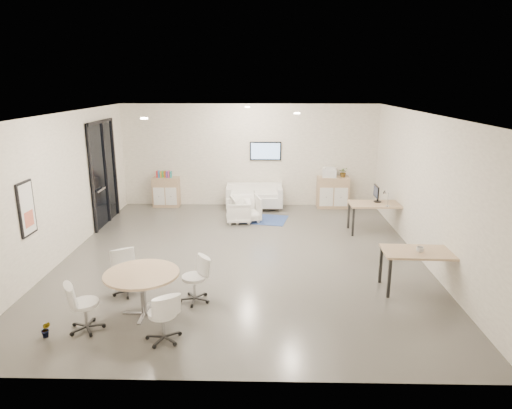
{
  "coord_description": "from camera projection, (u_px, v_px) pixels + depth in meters",
  "views": [
    {
      "loc": [
        0.53,
        -9.74,
        3.86
      ],
      "look_at": [
        0.3,
        0.4,
        1.12
      ],
      "focal_mm": 32.0,
      "sensor_mm": 36.0,
      "label": 1
    }
  ],
  "objects": [
    {
      "name": "room_shell",
      "position": [
        242.0,
        188.0,
        10.0
      ],
      "size": [
        9.6,
        10.6,
        4.8
      ],
      "color": "#585650",
      "rests_on": "ground"
    },
    {
      "name": "glass_door",
      "position": [
        103.0,
        170.0,
        12.54
      ],
      "size": [
        0.09,
        1.9,
        2.85
      ],
      "color": "black",
      "rests_on": "room_shell"
    },
    {
      "name": "artwork",
      "position": [
        27.0,
        209.0,
        8.56
      ],
      "size": [
        0.05,
        0.54,
        1.04
      ],
      "color": "black",
      "rests_on": "room_shell"
    },
    {
      "name": "wall_tv",
      "position": [
        265.0,
        151.0,
        14.26
      ],
      "size": [
        0.98,
        0.06,
        0.58
      ],
      "color": "black",
      "rests_on": "room_shell"
    },
    {
      "name": "ceiling_spots",
      "position": [
        235.0,
        112.0,
        10.4
      ],
      "size": [
        3.14,
        4.14,
        0.03
      ],
      "color": "#FFEAC6",
      "rests_on": "room_shell"
    },
    {
      "name": "sideboard_left",
      "position": [
        166.0,
        192.0,
        14.47
      ],
      "size": [
        0.83,
        0.43,
        0.93
      ],
      "color": "tan",
      "rests_on": "room_shell"
    },
    {
      "name": "sideboard_right",
      "position": [
        333.0,
        192.0,
        14.32
      ],
      "size": [
        0.98,
        0.47,
        0.98
      ],
      "color": "tan",
      "rests_on": "room_shell"
    },
    {
      "name": "books",
      "position": [
        164.0,
        174.0,
        14.32
      ],
      "size": [
        0.48,
        0.14,
        0.22
      ],
      "color": "red",
      "rests_on": "sideboard_left"
    },
    {
      "name": "printer",
      "position": [
        330.0,
        172.0,
        14.16
      ],
      "size": [
        0.48,
        0.42,
        0.31
      ],
      "rotation": [
        0.0,
        0.0,
        -0.16
      ],
      "color": "white",
      "rests_on": "sideboard_right"
    },
    {
      "name": "loveseat",
      "position": [
        254.0,
        197.0,
        14.25
      ],
      "size": [
        1.75,
        0.92,
        0.65
      ],
      "rotation": [
        0.0,
        0.0,
        0.04
      ],
      "color": "white",
      "rests_on": "room_shell"
    },
    {
      "name": "blue_rug",
      "position": [
        259.0,
        219.0,
        13.19
      ],
      "size": [
        1.74,
        1.34,
        0.01
      ],
      "primitive_type": "cube",
      "rotation": [
        0.0,
        0.0,
        -0.21
      ],
      "color": "navy",
      "rests_on": "room_shell"
    },
    {
      "name": "armchair_left",
      "position": [
        238.0,
        211.0,
        12.83
      ],
      "size": [
        0.69,
        0.73,
        0.69
      ],
      "primitive_type": "imported",
      "rotation": [
        0.0,
        0.0,
        -1.47
      ],
      "color": "white",
      "rests_on": "room_shell"
    },
    {
      "name": "armchair_right",
      "position": [
        246.0,
        207.0,
        12.94
      ],
      "size": [
        0.93,
        0.9,
        0.8
      ],
      "primitive_type": "imported",
      "rotation": [
        0.0,
        0.0,
        0.26
      ],
      "color": "white",
      "rests_on": "room_shell"
    },
    {
      "name": "desk_rear",
      "position": [
        379.0,
        206.0,
        11.89
      ],
      "size": [
        1.52,
        0.77,
        0.79
      ],
      "rotation": [
        0.0,
        0.0,
        0.01
      ],
      "color": "tan",
      "rests_on": "room_shell"
    },
    {
      "name": "desk_front",
      "position": [
        424.0,
        255.0,
        8.55
      ],
      "size": [
        1.54,
        0.81,
        0.79
      ],
      "rotation": [
        0.0,
        0.0,
        -0.04
      ],
      "color": "tan",
      "rests_on": "room_shell"
    },
    {
      "name": "monitor",
      "position": [
        376.0,
        193.0,
        11.95
      ],
      "size": [
        0.2,
        0.5,
        0.44
      ],
      "color": "black",
      "rests_on": "desk_rear"
    },
    {
      "name": "round_table",
      "position": [
        142.0,
        277.0,
        7.64
      ],
      "size": [
        1.26,
        1.26,
        0.77
      ],
      "color": "tan",
      "rests_on": "room_shell"
    },
    {
      "name": "meeting_chairs",
      "position": [
        143.0,
        292.0,
        7.71
      ],
      "size": [
        2.39,
        2.39,
        0.82
      ],
      "color": "white",
      "rests_on": "room_shell"
    },
    {
      "name": "plant_cabinet",
      "position": [
        343.0,
        173.0,
        14.14
      ],
      "size": [
        0.33,
        0.35,
        0.24
      ],
      "primitive_type": "imported",
      "rotation": [
        0.0,
        0.0,
        -0.17
      ],
      "color": "#3F7F3F",
      "rests_on": "sideboard_right"
    },
    {
      "name": "plant_floor",
      "position": [
        46.0,
        334.0,
        7.11
      ],
      "size": [
        0.2,
        0.29,
        0.12
      ],
      "primitive_type": "imported",
      "rotation": [
        0.0,
        0.0,
        0.21
      ],
      "color": "#3F7F3F",
      "rests_on": "room_shell"
    },
    {
      "name": "cup",
      "position": [
        420.0,
        249.0,
        8.45
      ],
      "size": [
        0.15,
        0.13,
        0.13
      ],
      "primitive_type": "imported",
      "rotation": [
        0.0,
        0.0,
        -0.22
      ],
      "color": "white",
      "rests_on": "desk_front"
    }
  ]
}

